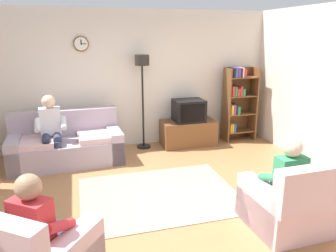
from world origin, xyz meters
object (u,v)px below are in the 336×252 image
Objects in this scene: tv_stand at (188,133)px; person_in_left_armchair at (41,225)px; bookshelf at (238,101)px; person_in_right_armchair at (284,178)px; tv at (189,110)px; couch at (67,146)px; armchair_near_bookshelf at (286,206)px; person_on_couch at (51,128)px; floor_lamp at (142,76)px.

person_in_left_armchair is at bearing -127.41° from tv_stand.
person_in_left_armchair is (-3.68, -3.40, -0.25)m from bookshelf.
person_in_right_armchair is at bearing -88.25° from tv_stand.
person_in_right_armchair reaches higher than tv.
couch is at bearing -172.86° from tv.
person_in_left_armchair is (-2.55, -3.31, -0.13)m from tv.
couch is 2.42m from tv_stand.
person_on_couch reaches higher than armchair_near_bookshelf.
person_in_right_armchair is (0.09, -3.08, 0.35)m from tv_stand.
tv_stand is 0.59× the size of floor_lamp.
tv_stand is 0.48m from tv.
person_in_right_armchair is at bearing -47.93° from couch.
tv_stand is at bearing 90.00° from tv.
person_in_right_armchair is (2.49, -2.76, 0.29)m from couch.
person_in_right_armchair reaches higher than tv_stand.
person_on_couch is 3.80m from person_in_right_armchair.
bookshelf is at bearing 42.76° from person_in_left_armchair.
couch is at bearing 26.11° from person_on_couch.
floor_lamp reaches higher than person_on_couch.
couch is at bearing -172.28° from tv_stand.
person_in_right_armchair is at bearing -88.24° from tv.
tv_stand is at bearing 91.75° from person_in_right_armchair.
person_in_left_armchair is at bearing -92.92° from couch.
person_on_couch is (-2.72, 2.74, 0.41)m from armchair_near_bookshelf.
bookshelf is at bearing 7.65° from person_on_couch.
couch is at bearing 131.20° from armchair_near_bookshelf.
armchair_near_bookshelf is (0.10, -3.15, -0.45)m from tv.
bookshelf is 2.13m from floor_lamp.
armchair_near_bookshelf is at bearing -48.80° from couch.
person_in_left_armchair is at bearing -137.24° from bookshelf.
couch is 1.23× the size of bookshelf.
armchair_near_bookshelf is (2.49, -2.85, -0.02)m from couch.
floor_lamp is 1.65× the size of person_in_left_armchair.
couch and armchair_near_bookshelf have the same top height.
floor_lamp is at bearing 64.58° from person_in_left_armchair.
tv_stand is 0.70× the size of bookshelf.
tv is at bearing -175.26° from bookshelf.
person_on_couch is (-1.70, -0.53, -0.75)m from floor_lamp.
person_in_left_armchair is 1.00× the size of person_in_right_armchair.
tv is at bearing -90.00° from tv_stand.
bookshelf reaches higher than couch.
tv_stand is at bearing 52.59° from person_in_left_armchair.
floor_lamp reaches higher than couch.
couch is 1.73× the size of person_in_left_armchair.
person_on_couch is (-2.62, -0.41, -0.04)m from tv.
person_on_couch is (-0.22, -0.11, 0.39)m from couch.
floor_lamp is (-2.05, 0.03, 0.59)m from bookshelf.
bookshelf is at bearing 72.31° from armchair_near_bookshelf.
person_on_couch is at bearing -162.60° from floor_lamp.
tv is (0.00, -0.02, 0.48)m from tv_stand.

